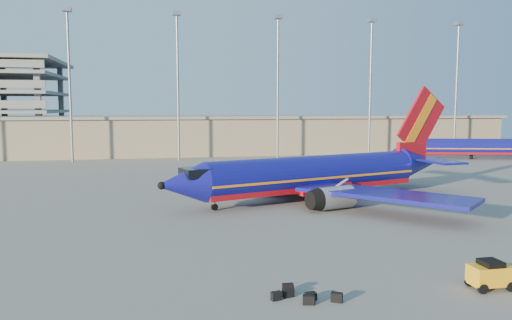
{
  "coord_description": "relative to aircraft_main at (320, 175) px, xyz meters",
  "views": [
    {
      "loc": [
        -8.94,
        -53.06,
        10.48
      ],
      "look_at": [
        2.74,
        6.45,
        4.0
      ],
      "focal_mm": 35.0,
      "sensor_mm": 36.0,
      "label": 1
    }
  ],
  "objects": [
    {
      "name": "terminal_building",
      "position": [
        1.04,
        57.4,
        1.51
      ],
      "size": [
        122.0,
        16.0,
        8.5
      ],
      "color": "gray",
      "rests_on": "ground"
    },
    {
      "name": "baggage_tug",
      "position": [
        0.74,
        -28.91,
        -1.92
      ],
      "size": [
        2.37,
        1.44,
        1.69
      ],
      "rotation": [
        0.0,
        0.0,
        0.01
      ],
      "color": "#ECA215",
      "rests_on": "ground"
    },
    {
      "name": "ground",
      "position": [
        -8.96,
        -0.6,
        -2.8
      ],
      "size": [
        220.0,
        220.0,
        0.0
      ],
      "primitive_type": "plane",
      "color": "slate",
      "rests_on": "ground"
    },
    {
      "name": "aircraft_main",
      "position": [
        0.0,
        0.0,
        0.0
      ],
      "size": [
        37.52,
        35.5,
        13.12
      ],
      "rotation": [
        0.0,
        0.0,
        0.31
      ],
      "color": "navy",
      "rests_on": "ground"
    },
    {
      "name": "luggage_pile",
      "position": [
        -10.32,
        -28.4,
        -2.57
      ],
      "size": [
        3.82,
        2.33,
        0.51
      ],
      "color": "black",
      "rests_on": "ground"
    },
    {
      "name": "aircraft_second",
      "position": [
        44.66,
        35.67,
        -0.32
      ],
      "size": [
        31.38,
        14.88,
        10.84
      ],
      "rotation": [
        0.0,
        0.0,
        -0.26
      ],
      "color": "navy",
      "rests_on": "ground"
    },
    {
      "name": "light_mast_row",
      "position": [
        -3.96,
        45.4,
        14.75
      ],
      "size": [
        101.6,
        1.6,
        28.65
      ],
      "color": "gray",
      "rests_on": "ground"
    }
  ]
}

